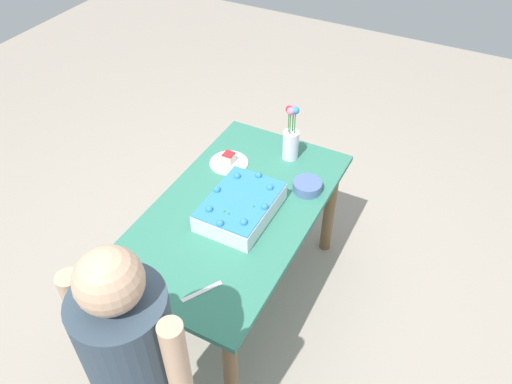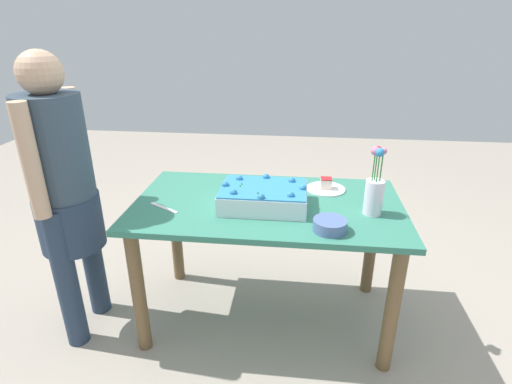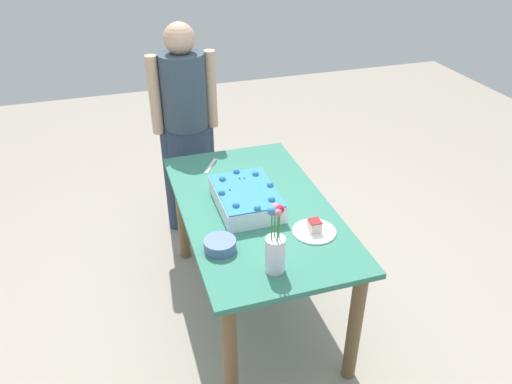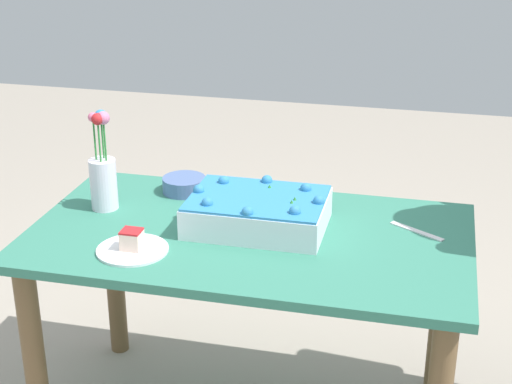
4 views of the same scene
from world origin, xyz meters
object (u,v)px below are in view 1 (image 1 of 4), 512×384
sheet_cake (241,206)px  serving_plate_with_slice (229,161)px  fruit_bowl (307,186)px  flower_vase (291,140)px  cake_knife (202,292)px  person_standing (140,377)px

sheet_cake → serving_plate_with_slice: size_ratio=1.99×
serving_plate_with_slice → fruit_bowl: serving_plate_with_slice is taller
flower_vase → cake_knife: bearing=3.0°
sheet_cake → flower_vase: flower_vase is taller
sheet_cake → fruit_bowl: 0.39m
serving_plate_with_slice → fruit_bowl: 0.48m
sheet_cake → fruit_bowl: sheet_cake is taller
flower_vase → person_standing: size_ratio=0.23×
sheet_cake → flower_vase: (-0.53, 0.03, 0.07)m
sheet_cake → fruit_bowl: (-0.32, 0.22, -0.03)m
fruit_bowl → flower_vase: bearing=-137.3°
serving_plate_with_slice → flower_vase: bearing=126.7°
fruit_bowl → sheet_cake: bearing=-35.0°
sheet_cake → serving_plate_with_slice: bearing=-142.0°
fruit_bowl → person_standing: bearing=-3.8°
flower_vase → person_standing: 1.51m
sheet_cake → person_standing: person_standing is taller
sheet_cake → person_standing: bearing=8.0°
person_standing → fruit_bowl: bearing=-3.8°
person_standing → flower_vase: bearing=4.2°
sheet_cake → serving_plate_with_slice: (-0.32, -0.25, -0.04)m
flower_vase → fruit_bowl: size_ratio=2.23×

